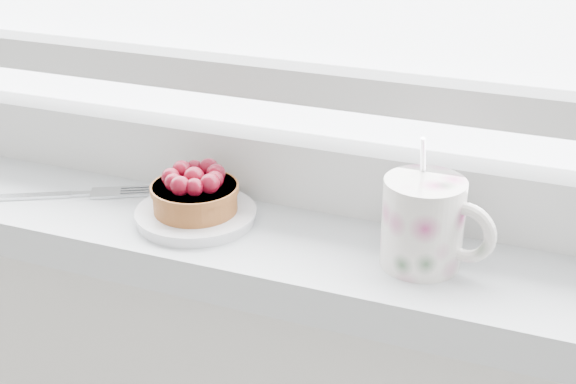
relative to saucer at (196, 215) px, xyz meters
The scene contains 4 objects.
saucer is the anchor object (origin of this frame).
raspberry_tart 0.03m from the saucer, 87.66° to the left, with size 0.09×0.09×0.05m.
floral_mug 0.24m from the saucer, ahead, with size 0.11×0.09×0.12m.
fork 0.17m from the saucer, behind, with size 0.19×0.11×0.00m.
Camera 1 is at (0.29, 1.23, 1.31)m, focal length 50.00 mm.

